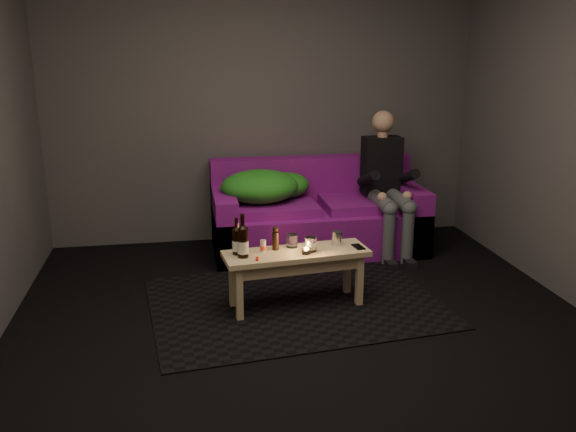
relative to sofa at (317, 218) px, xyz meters
name	(u,v)px	position (x,y,z in m)	size (l,w,h in m)	color
floor	(313,344)	(-0.43, -1.82, -0.30)	(4.50, 4.50, 0.00)	black
room	(301,77)	(-0.43, -1.35, 1.35)	(4.50, 4.50, 4.50)	silver
rug	(295,302)	(-0.43, -1.18, -0.29)	(2.08, 1.51, 0.01)	black
sofa	(317,218)	(0.00, 0.00, 0.00)	(1.89, 0.85, 0.81)	#7F107E
green_blanket	(264,187)	(-0.49, -0.01, 0.32)	(0.83, 0.57, 0.28)	#1A8F29
person	(386,181)	(0.60, -0.15, 0.36)	(0.34, 0.79, 1.26)	black
coffee_table	(296,261)	(-0.43, -1.23, 0.05)	(1.07, 0.44, 0.42)	#E9BD88
beer_bottle_a	(237,241)	(-0.85, -1.22, 0.23)	(0.07, 0.07, 0.27)	black
beer_bottle_b	(243,241)	(-0.81, -1.29, 0.24)	(0.08, 0.08, 0.31)	black
salt_shaker	(263,246)	(-0.66, -1.20, 0.17)	(0.04, 0.04, 0.09)	silver
pepper_mill	(276,241)	(-0.57, -1.17, 0.20)	(0.05, 0.05, 0.13)	black
tumbler_back	(292,241)	(-0.44, -1.14, 0.18)	(0.08, 0.08, 0.10)	white
tealight	(306,250)	(-0.37, -1.30, 0.15)	(0.06, 0.06, 0.05)	white
tumbler_front	(311,244)	(-0.33, -1.25, 0.18)	(0.08, 0.08, 0.10)	white
steel_cup	(337,238)	(-0.11, -1.15, 0.18)	(0.08, 0.08, 0.11)	silver
smartphone	(358,247)	(0.03, -1.23, 0.13)	(0.06, 0.13, 0.01)	black
red_lighter	(257,259)	(-0.72, -1.35, 0.14)	(0.02, 0.06, 0.01)	red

